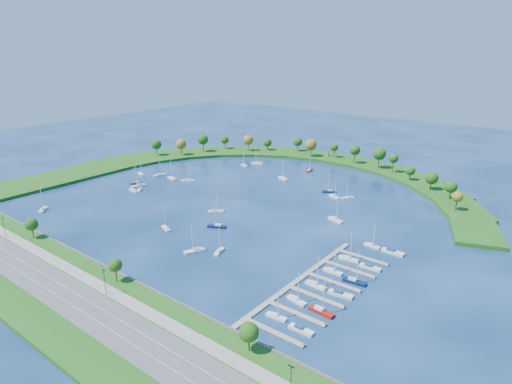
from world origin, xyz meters
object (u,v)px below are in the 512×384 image
Objects in this scene: moored_boat_19 at (141,173)px; moored_boat_6 at (216,211)px; moored_boat_8 at (139,185)px; docked_boat_8 at (348,258)px; docked_boat_4 at (316,284)px; moored_boat_0 at (172,178)px; moored_boat_3 at (140,189)px; moored_boat_17 at (134,190)px; docked_boat_7 at (354,281)px; docked_boat_0 at (276,316)px; docked_boat_6 at (333,271)px; moored_boat_2 at (335,219)px; docked_boat_9 at (370,267)px; docked_boat_11 at (393,252)px; moored_boat_1 at (160,175)px; moored_boat_10 at (188,180)px; docked_boat_1 at (301,329)px; moored_boat_9 at (329,191)px; harbor_tower at (328,153)px; moored_boat_11 at (283,178)px; moored_boat_20 at (219,251)px; docked_boat_3 at (321,311)px; dock_system at (315,285)px; moored_boat_5 at (217,226)px; moored_boat_4 at (257,163)px; moored_boat_12 at (348,197)px; moored_boat_21 at (43,209)px; moored_boat_16 at (244,165)px; moored_boat_13 at (195,250)px; docked_boat_5 at (340,294)px; moored_boat_18 at (334,196)px; moored_boat_15 at (166,228)px; docked_boat_10 at (372,245)px; moored_boat_7 at (310,170)px.

moored_boat_6 is at bearing -1.58° from moored_boat_19.
moored_boat_8 is 1.10× the size of docked_boat_8.
moored_boat_8 is 159.11m from docked_boat_4.
moored_boat_3 is at bearing 105.98° from moored_boat_0.
moored_boat_17 is 161.04m from docked_boat_7.
docked_boat_6 is (-0.01, 39.41, 0.03)m from docked_boat_0.
moored_boat_2 is 126.03m from moored_boat_3.
moored_boat_3 is at bearing 176.53° from docked_boat_9.
docked_boat_4 is 1.25× the size of docked_boat_11.
moored_boat_10 is at bearing -66.45° from moored_boat_1.
docked_boat_1 is at bearing 88.10° from moored_boat_8.
moored_boat_9 is (-25.71, 39.80, -0.03)m from moored_boat_2.
harbor_tower is at bearing 115.79° from docked_boat_1.
moored_boat_11 reaches higher than docked_boat_7.
moored_boat_20 is at bearing 158.70° from moored_boat_0.
docked_boat_3 reaches higher than moored_boat_3.
moored_boat_5 is at bearing 164.70° from dock_system.
moored_boat_4 is at bearing -88.21° from moored_boat_5.
docked_boat_3 reaches higher than moored_boat_12.
moored_boat_6 reaches higher than docked_boat_8.
moored_boat_4 is at bearing -53.88° from moored_boat_21.
moored_boat_11 is (-38.51, 5.31, 0.02)m from moored_boat_9.
moored_boat_1 is at bearing 10.66° from moored_boat_0.
moored_boat_11 is 149.81m from moored_boat_21.
moored_boat_10 reaches higher than docked_boat_6.
moored_boat_0 is at bearing 86.01° from moored_boat_16.
moored_boat_9 is at bearing -146.94° from moored_boat_0.
docked_boat_11 is at bearing -53.15° from moored_boat_10.
docked_boat_8 reaches higher than moored_boat_20.
moored_boat_16 is 161.91m from docked_boat_8.
moored_boat_5 is 1.37× the size of docked_boat_11.
moored_boat_13 reaches higher than docked_boat_5.
moored_boat_8 reaches higher than moored_boat_6.
docked_boat_3 reaches higher than harbor_tower.
harbor_tower is 159.51m from moored_boat_17.
moored_boat_11 is 1.18× the size of moored_boat_20.
docked_boat_5 is at bearing 172.35° from moored_boat_17.
moored_boat_21 is at bearing 169.65° from moored_boat_6.
moored_boat_18 reaches higher than docked_boat_11.
moored_boat_6 is at bearing 53.20° from moored_boat_3.
docked_boat_9 is at bearing 159.86° from moored_boat_16.
moored_boat_15 is at bearing -96.90° from moored_boat_10.
docked_boat_3 reaches higher than docked_boat_7.
moored_boat_20 is at bearing -82.23° from moored_boat_10.
moored_boat_11 is 1.34× the size of moored_boat_16.
moored_boat_8 reaches higher than moored_boat_16.
docked_boat_9 is 21.33m from docked_boat_10.
moored_boat_7 is at bearing -119.77° from moored_boat_0.
dock_system is 6.27× the size of moored_boat_21.
moored_boat_12 is 1.03× the size of moored_boat_17.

